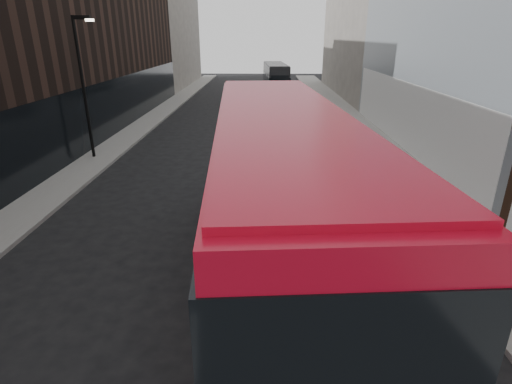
# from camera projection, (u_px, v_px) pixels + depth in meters

# --- Properties ---
(sidewalk_right) EXTENTS (3.00, 80.00, 0.15)m
(sidewalk_right) POSITION_uv_depth(u_px,v_px,m) (359.00, 130.00, 27.81)
(sidewalk_right) COLOR slate
(sidewalk_right) RESTS_ON ground
(sidewalk_left) EXTENTS (2.00, 80.00, 0.15)m
(sidewalk_left) POSITION_uv_depth(u_px,v_px,m) (138.00, 129.00, 28.11)
(sidewalk_left) COLOR slate
(sidewalk_left) RESTS_ON ground
(building_victorian) EXTENTS (6.50, 24.00, 21.00)m
(building_victorian) POSITION_uv_depth(u_px,v_px,m) (365.00, 0.00, 41.90)
(building_victorian) COLOR slate
(building_victorian) RESTS_ON ground
(building_left_mid) EXTENTS (5.00, 24.00, 14.00)m
(building_left_mid) POSITION_uv_depth(u_px,v_px,m) (102.00, 25.00, 30.29)
(building_left_mid) COLOR black
(building_left_mid) RESTS_ON ground
(building_left_far) EXTENTS (5.00, 20.00, 13.00)m
(building_left_far) POSITION_uv_depth(u_px,v_px,m) (168.00, 33.00, 50.94)
(building_left_far) COLOR slate
(building_left_far) RESTS_ON ground
(street_lamp) EXTENTS (1.06, 0.22, 7.00)m
(street_lamp) POSITION_uv_depth(u_px,v_px,m) (84.00, 79.00, 20.10)
(street_lamp) COLOR black
(street_lamp) RESTS_ON sidewalk_left
(red_bus) EXTENTS (3.65, 12.03, 4.79)m
(red_bus) POSITION_uv_depth(u_px,v_px,m) (279.00, 200.00, 9.35)
(red_bus) COLOR #AE0A20
(red_bus) RESTS_ON ground
(grey_bus) EXTENTS (2.99, 10.04, 3.21)m
(grey_bus) POSITION_uv_depth(u_px,v_px,m) (276.00, 77.00, 46.75)
(grey_bus) COLOR black
(grey_bus) RESTS_ON ground
(car_a) EXTENTS (1.97, 4.54, 1.53)m
(car_a) POSITION_uv_depth(u_px,v_px,m) (254.00, 180.00, 16.25)
(car_a) COLOR black
(car_a) RESTS_ON ground
(car_b) EXTENTS (1.51, 4.07, 1.33)m
(car_b) POSITION_uv_depth(u_px,v_px,m) (289.00, 125.00, 26.75)
(car_b) COLOR gray
(car_b) RESTS_ON ground
(car_c) EXTENTS (2.34, 4.68, 1.31)m
(car_c) POSITION_uv_depth(u_px,v_px,m) (280.00, 108.00, 33.03)
(car_c) COLOR black
(car_c) RESTS_ON ground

